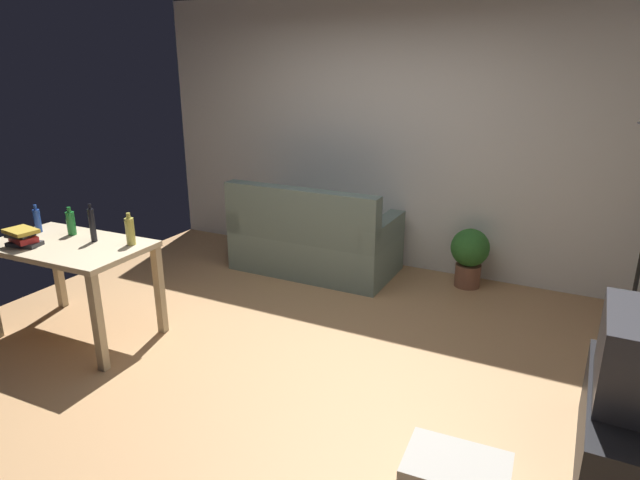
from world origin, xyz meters
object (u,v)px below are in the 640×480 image
(bottle_dark, at_px, (92,225))
(bottle_squat, at_px, (130,231))
(couch, at_px, (313,242))
(bottle_green, at_px, (71,223))
(tv_stand, at_px, (628,437))
(desk, at_px, (70,257))
(potted_plant, at_px, (470,254))
(bottle_blue, at_px, (37,220))
(book_stack, at_px, (23,237))

(bottle_dark, height_order, bottle_squat, bottle_dark)
(couch, xyz_separation_m, bottle_squat, (-0.56, -1.84, 0.56))
(bottle_green, xyz_separation_m, bottle_squat, (0.60, 0.03, 0.01))
(tv_stand, relative_size, desk, 0.90)
(potted_plant, distance_m, bottle_blue, 3.76)
(bottle_squat, bearing_deg, couch, 73.00)
(bottle_blue, bearing_deg, potted_plant, 37.37)
(bottle_green, xyz_separation_m, book_stack, (-0.09, -0.35, -0.03))
(bottle_dark, height_order, book_stack, bottle_dark)
(bottle_blue, bearing_deg, bottle_green, 14.31)
(tv_stand, bearing_deg, potted_plant, 30.46)
(tv_stand, relative_size, bottle_green, 4.93)
(potted_plant, distance_m, book_stack, 3.78)
(bottle_dark, bearing_deg, desk, -138.00)
(couch, height_order, potted_plant, couch)
(potted_plant, bearing_deg, bottle_green, -140.66)
(couch, bearing_deg, bottle_squat, 73.00)
(potted_plant, height_order, bottle_dark, bottle_dark)
(couch, height_order, bottle_squat, bottle_squat)
(desk, distance_m, bottle_dark, 0.31)
(couch, xyz_separation_m, desk, (-1.01, -2.04, 0.34))
(couch, distance_m, tv_stand, 3.34)
(tv_stand, height_order, bottle_squat, bottle_squat)
(bottle_blue, relative_size, bottle_green, 1.01)
(bottle_squat, height_order, book_stack, bottle_squat)
(couch, bearing_deg, bottle_green, 58.22)
(desk, bearing_deg, bottle_dark, 40.07)
(couch, relative_size, desk, 1.32)
(bottle_blue, relative_size, bottle_squat, 0.92)
(couch, relative_size, bottle_squat, 6.61)
(desk, height_order, book_stack, book_stack)
(couch, relative_size, tv_stand, 1.46)
(tv_stand, height_order, desk, desk)
(bottle_blue, xyz_separation_m, book_stack, (0.20, -0.28, -0.03))
(potted_plant, bearing_deg, bottle_blue, -142.63)
(bottle_blue, bearing_deg, bottle_dark, 3.21)
(bottle_green, bearing_deg, tv_stand, 0.32)
(tv_stand, bearing_deg, bottle_squat, 89.86)
(bottle_blue, height_order, bottle_squat, bottle_squat)
(tv_stand, relative_size, bottle_blue, 4.89)
(bottle_blue, bearing_deg, couch, 53.28)
(tv_stand, xyz_separation_m, desk, (-3.79, -0.19, 0.41))
(bottle_squat, bearing_deg, tv_stand, -0.14)
(book_stack, bearing_deg, potted_plant, 42.56)
(bottle_dark, bearing_deg, bottle_blue, -176.79)
(bottle_green, relative_size, book_stack, 0.83)
(potted_plant, bearing_deg, couch, -168.30)
(couch, bearing_deg, potted_plant, -168.30)
(couch, height_order, desk, couch)
(desk, bearing_deg, bottle_green, 129.93)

